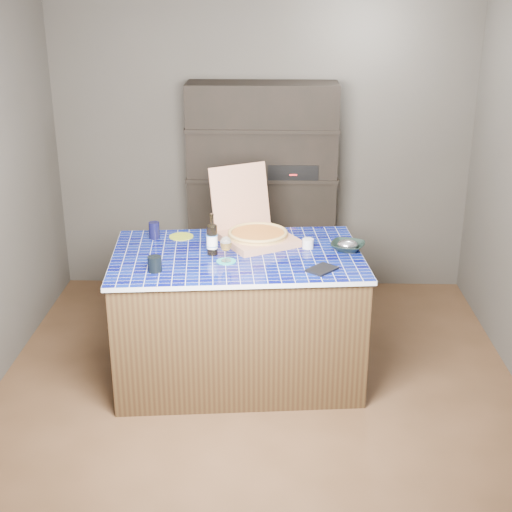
{
  "coord_description": "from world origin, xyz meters",
  "views": [
    {
      "loc": [
        0.1,
        -4.18,
        2.53
      ],
      "look_at": [
        -0.01,
        0.0,
        0.93
      ],
      "focal_mm": 50.0,
      "sensor_mm": 36.0,
      "label": 1
    }
  ],
  "objects_px": {
    "wine_glass": "(226,244)",
    "bowl": "(348,246)",
    "dvd_case": "(322,269)",
    "kitchen_island": "(238,315)",
    "mead_bottle": "(212,239)",
    "pizza_box": "(256,232)"
  },
  "relations": [
    {
      "from": "dvd_case",
      "to": "bowl",
      "type": "distance_m",
      "value": 0.4
    },
    {
      "from": "wine_glass",
      "to": "dvd_case",
      "type": "height_order",
      "value": "wine_glass"
    },
    {
      "from": "wine_glass",
      "to": "bowl",
      "type": "height_order",
      "value": "wine_glass"
    },
    {
      "from": "kitchen_island",
      "to": "bowl",
      "type": "distance_m",
      "value": 0.87
    },
    {
      "from": "mead_bottle",
      "to": "dvd_case",
      "type": "height_order",
      "value": "mead_bottle"
    },
    {
      "from": "wine_glass",
      "to": "bowl",
      "type": "xyz_separation_m",
      "value": [
        0.79,
        0.23,
        -0.09
      ]
    },
    {
      "from": "mead_bottle",
      "to": "wine_glass",
      "type": "bearing_deg",
      "value": -52.65
    },
    {
      "from": "dvd_case",
      "to": "wine_glass",
      "type": "bearing_deg",
      "value": -150.74
    },
    {
      "from": "wine_glass",
      "to": "kitchen_island",
      "type": "bearing_deg",
      "value": 66.67
    },
    {
      "from": "wine_glass",
      "to": "bowl",
      "type": "relative_size",
      "value": 0.75
    },
    {
      "from": "kitchen_island",
      "to": "mead_bottle",
      "type": "xyz_separation_m",
      "value": [
        -0.16,
        -0.02,
        0.55
      ]
    },
    {
      "from": "bowl",
      "to": "pizza_box",
      "type": "bearing_deg",
      "value": 165.49
    },
    {
      "from": "dvd_case",
      "to": "bowl",
      "type": "relative_size",
      "value": 0.83
    },
    {
      "from": "kitchen_island",
      "to": "mead_bottle",
      "type": "bearing_deg",
      "value": -179.78
    },
    {
      "from": "kitchen_island",
      "to": "pizza_box",
      "type": "xyz_separation_m",
      "value": [
        0.11,
        0.24,
        0.51
      ]
    },
    {
      "from": "pizza_box",
      "to": "mead_bottle",
      "type": "xyz_separation_m",
      "value": [
        -0.27,
        -0.26,
        0.04
      ]
    },
    {
      "from": "pizza_box",
      "to": "mead_bottle",
      "type": "relative_size",
      "value": 2.44
    },
    {
      "from": "kitchen_island",
      "to": "bowl",
      "type": "bearing_deg",
      "value": 1.38
    },
    {
      "from": "dvd_case",
      "to": "mead_bottle",
      "type": "bearing_deg",
      "value": -158.9
    },
    {
      "from": "kitchen_island",
      "to": "mead_bottle",
      "type": "height_order",
      "value": "mead_bottle"
    },
    {
      "from": "dvd_case",
      "to": "pizza_box",
      "type": "bearing_deg",
      "value": 170.76
    },
    {
      "from": "pizza_box",
      "to": "mead_bottle",
      "type": "height_order",
      "value": "pizza_box"
    }
  ]
}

